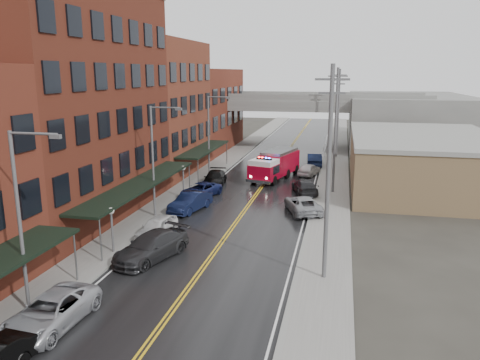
# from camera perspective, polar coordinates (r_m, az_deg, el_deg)

# --- Properties ---
(road) EXTENTS (11.00, 160.00, 0.02)m
(road) POSITION_cam_1_polar(r_m,az_deg,el_deg) (42.59, 1.31, -2.72)
(road) COLOR black
(road) RESTS_ON ground
(sidewalk_left) EXTENTS (3.00, 160.00, 0.15)m
(sidewalk_left) POSITION_cam_1_polar(r_m,az_deg,el_deg) (44.50, -7.96, -2.07)
(sidewalk_left) COLOR slate
(sidewalk_left) RESTS_ON ground
(sidewalk_right) EXTENTS (3.00, 160.00, 0.15)m
(sidewalk_right) POSITION_cam_1_polar(r_m,az_deg,el_deg) (41.85, 11.18, -3.17)
(sidewalk_right) COLOR slate
(sidewalk_right) RESTS_ON ground
(curb_left) EXTENTS (0.30, 160.00, 0.15)m
(curb_left) POSITION_cam_1_polar(r_m,az_deg,el_deg) (43.96, -5.94, -2.20)
(curb_left) COLOR gray
(curb_left) RESTS_ON ground
(curb_right) EXTENTS (0.30, 160.00, 0.15)m
(curb_right) POSITION_cam_1_polar(r_m,az_deg,el_deg) (41.91, 8.93, -3.05)
(curb_right) COLOR gray
(curb_right) RESTS_ON ground
(brick_building_b) EXTENTS (9.00, 20.00, 18.00)m
(brick_building_b) POSITION_cam_1_polar(r_m,az_deg,el_deg) (39.47, -20.26, 8.50)
(brick_building_b) COLOR #502115
(brick_building_b) RESTS_ON ground
(brick_building_c) EXTENTS (9.00, 15.00, 15.00)m
(brick_building_c) POSITION_cam_1_polar(r_m,az_deg,el_deg) (55.11, -10.33, 8.58)
(brick_building_c) COLOR brown
(brick_building_c) RESTS_ON ground
(brick_building_far) EXTENTS (9.00, 20.00, 12.00)m
(brick_building_far) POSITION_cam_1_polar(r_m,az_deg,el_deg) (71.65, -4.88, 8.52)
(brick_building_far) COLOR #5F2719
(brick_building_far) RESTS_ON ground
(tan_building) EXTENTS (14.00, 22.00, 5.00)m
(tan_building) POSITION_cam_1_polar(r_m,az_deg,el_deg) (51.71, 21.27, 2.03)
(tan_building) COLOR brown
(tan_building) RESTS_ON ground
(right_far_block) EXTENTS (18.00, 30.00, 8.00)m
(right_far_block) POSITION_cam_1_polar(r_m,az_deg,el_deg) (81.24, 19.65, 6.93)
(right_far_block) COLOR slate
(right_far_block) RESTS_ON ground
(awning_1) EXTENTS (2.60, 18.00, 3.09)m
(awning_1) POSITION_cam_1_polar(r_m,az_deg,el_deg) (37.59, -12.04, -0.46)
(awning_1) COLOR black
(awning_1) RESTS_ON ground
(awning_2) EXTENTS (2.60, 13.00, 3.09)m
(awning_2) POSITION_cam_1_polar(r_m,az_deg,el_deg) (53.69, -4.38, 3.79)
(awning_2) COLOR black
(awning_2) RESTS_ON ground
(globe_lamp_1) EXTENTS (0.44, 0.44, 3.12)m
(globe_lamp_1) POSITION_cam_1_polar(r_m,az_deg,el_deg) (31.25, -15.40, -4.69)
(globe_lamp_1) COLOR #59595B
(globe_lamp_1) RESTS_ON ground
(globe_lamp_2) EXTENTS (0.44, 0.44, 3.12)m
(globe_lamp_2) POSITION_cam_1_polar(r_m,az_deg,el_deg) (43.67, -6.94, 0.69)
(globe_lamp_2) COLOR #59595B
(globe_lamp_2) RESTS_ON ground
(street_lamp_0) EXTENTS (2.64, 0.22, 9.00)m
(street_lamp_0) POSITION_cam_1_polar(r_m,az_deg,el_deg) (24.08, -24.93, -3.59)
(street_lamp_0) COLOR #59595B
(street_lamp_0) RESTS_ON ground
(street_lamp_1) EXTENTS (2.64, 0.22, 9.00)m
(street_lamp_1) POSITION_cam_1_polar(r_m,az_deg,el_deg) (37.68, -10.27, 3.06)
(street_lamp_1) COLOR #59595B
(street_lamp_1) RESTS_ON ground
(street_lamp_2) EXTENTS (2.64, 0.22, 9.00)m
(street_lamp_2) POSITION_cam_1_polar(r_m,az_deg,el_deg) (52.64, -3.60, 6.04)
(street_lamp_2) COLOR #59595B
(street_lamp_2) RESTS_ON ground
(utility_pole_0) EXTENTS (1.80, 0.24, 12.00)m
(utility_pole_0) POSITION_cam_1_polar(r_m,az_deg,el_deg) (25.79, 10.72, 1.02)
(utility_pole_0) COLOR #59595B
(utility_pole_0) RESTS_ON ground
(utility_pole_1) EXTENTS (1.80, 0.24, 12.00)m
(utility_pole_1) POSITION_cam_1_polar(r_m,az_deg,el_deg) (45.55, 11.56, 6.13)
(utility_pole_1) COLOR #59595B
(utility_pole_1) RESTS_ON ground
(utility_pole_2) EXTENTS (1.80, 0.24, 12.00)m
(utility_pole_2) POSITION_cam_1_polar(r_m,az_deg,el_deg) (65.46, 11.90, 8.14)
(utility_pole_2) COLOR #59595B
(utility_pole_2) RESTS_ON ground
(overpass) EXTENTS (40.00, 10.00, 7.50)m
(overpass) POSITION_cam_1_polar(r_m,az_deg,el_deg) (72.88, 6.23, 8.56)
(overpass) COLOR slate
(overpass) RESTS_ON ground
(fire_truck) EXTENTS (5.02, 8.80, 3.07)m
(fire_truck) POSITION_cam_1_polar(r_m,az_deg,el_deg) (51.67, 4.25, 1.93)
(fire_truck) COLOR maroon
(fire_truck) RESTS_ON ground
(parked_car_left_2) EXTENTS (2.77, 5.53, 1.50)m
(parked_car_left_2) POSITION_cam_1_polar(r_m,az_deg,el_deg) (24.09, -22.11, -14.69)
(parked_car_left_2) COLOR #A1A2A9
(parked_car_left_2) RESTS_ON ground
(parked_car_left_3) EXTENTS (4.05, 6.14, 1.65)m
(parked_car_left_3) POSITION_cam_1_polar(r_m,az_deg,el_deg) (30.31, -10.76, -7.97)
(parked_car_left_3) COLOR #29292C
(parked_car_left_3) RESTS_ON ground
(parked_car_left_4) EXTENTS (2.15, 4.41, 1.45)m
(parked_car_left_4) POSITION_cam_1_polar(r_m,az_deg,el_deg) (34.17, -10.11, -5.69)
(parked_car_left_4) COLOR silver
(parked_car_left_4) RESTS_ON ground
(parked_car_left_5) EXTENTS (2.81, 5.11, 1.60)m
(parked_car_left_5) POSITION_cam_1_polar(r_m,az_deg,el_deg) (40.00, -6.08, -2.67)
(parked_car_left_5) COLOR #0E1532
(parked_car_left_5) RESTS_ON ground
(parked_car_left_6) EXTENTS (3.61, 5.23, 1.33)m
(parked_car_left_6) POSITION_cam_1_polar(r_m,az_deg,el_deg) (44.37, -4.83, -1.25)
(parked_car_left_6) COLOR #141D4D
(parked_car_left_6) RESTS_ON ground
(parked_car_left_7) EXTENTS (2.60, 5.27, 1.47)m
(parked_car_left_7) POSITION_cam_1_polar(r_m,az_deg,el_deg) (48.87, -3.11, 0.20)
(parked_car_left_7) COLOR black
(parked_car_left_7) RESTS_ON ground
(parked_car_right_0) EXTENTS (3.98, 5.68, 1.44)m
(parked_car_right_0) POSITION_cam_1_polar(r_m,az_deg,el_deg) (39.66, 7.68, -2.97)
(parked_car_right_0) COLOR gray
(parked_car_right_0) RESTS_ON ground
(parked_car_right_1) EXTENTS (3.22, 5.21, 1.41)m
(parked_car_right_1) POSITION_cam_1_polar(r_m,az_deg,el_deg) (45.87, 7.90, -0.80)
(parked_car_right_1) COLOR #29292C
(parked_car_right_1) RESTS_ON ground
(parked_car_right_2) EXTENTS (2.73, 4.34, 1.38)m
(parked_car_right_2) POSITION_cam_1_polar(r_m,az_deg,el_deg) (54.12, 8.43, 1.28)
(parked_car_right_2) COLOR silver
(parked_car_right_2) RESTS_ON ground
(parked_car_right_3) EXTENTS (2.22, 5.16, 1.65)m
(parked_car_right_3) POSITION_cam_1_polar(r_m,az_deg,el_deg) (59.48, 9.05, 2.46)
(parked_car_right_3) COLOR black
(parked_car_right_3) RESTS_ON ground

